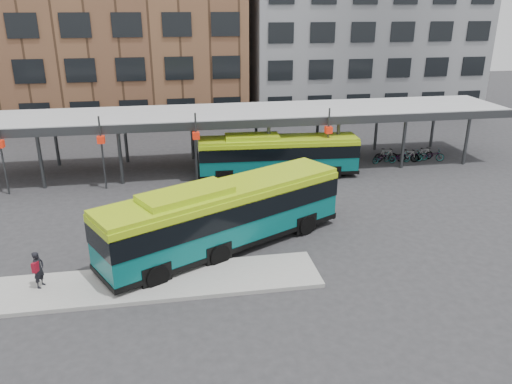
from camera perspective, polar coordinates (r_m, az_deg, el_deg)
name	(u,v)px	position (r m, az deg, el deg)	size (l,w,h in m)	color
ground	(270,244)	(25.39, 1.61, -5.90)	(120.00, 120.00, 0.00)	#28282B
boarding_island	(159,282)	(22.31, -11.01, -10.10)	(14.00, 3.00, 0.18)	gray
canopy	(234,115)	(36.16, -2.51, 8.82)	(40.00, 6.53, 4.80)	#999B9E
building_brick	(108,7)	(54.48, -16.59, 19.59)	(26.00, 14.00, 22.00)	brown
building_grey	(358,17)	(58.01, 11.53, 19.04)	(24.00, 14.00, 20.00)	slate
bus_front	(224,214)	(24.24, -3.63, -2.53)	(12.51, 8.31, 3.51)	#075756
bus_rear	(278,154)	(34.68, 2.48, 4.32)	(11.08, 2.96, 3.02)	#075756
pedestrian	(38,269)	(22.92, -23.60, -8.10)	(0.57, 0.69, 1.62)	black
bike_rack	(406,156)	(39.86, 16.81, 3.99)	(5.88, 1.30, 1.08)	slate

